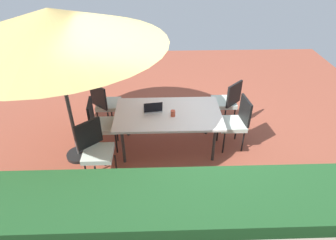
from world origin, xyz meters
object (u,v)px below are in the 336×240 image
object	(u,v)px
dining_table	(168,115)
chair_southeast	(106,103)
patio_umbrella	(51,27)
chair_northeast	(95,148)
chair_southwest	(227,101)
laptop	(153,109)
chair_west	(236,121)
cup	(173,113)
chair_east	(101,123)

from	to	relation	value
dining_table	chair_southeast	world-z (taller)	chair_southeast
patio_umbrella	chair_northeast	size ratio (longest dim) A/B	3.29
patio_umbrella	chair_southwest	bearing A→B (deg)	-161.43
laptop	dining_table	bearing A→B (deg)	158.09
chair_southeast	chair_southwest	world-z (taller)	same
chair_west	patio_umbrella	bearing A→B (deg)	-92.36
chair_northeast	laptop	world-z (taller)	chair_northeast
chair_southeast	cup	distance (m)	1.54
chair_southeast	chair_west	bearing A→B (deg)	-154.14
chair_southeast	laptop	world-z (taller)	chair_southeast
dining_table	chair_southwest	size ratio (longest dim) A/B	1.88
cup	dining_table	bearing A→B (deg)	-52.35
chair_northeast	chair_southwest	distance (m)	2.74
chair_northeast	chair_southeast	bearing A→B (deg)	50.36
patio_umbrella	chair_southeast	distance (m)	2.02
chair_east	chair_southwest	bearing A→B (deg)	-78.53
chair_northeast	chair_southwest	xyz separation A→B (m)	(-2.34, -1.41, 0.00)
patio_umbrella	chair_northeast	distance (m)	1.87
cup	chair_east	bearing A→B (deg)	-5.67
chair_southeast	chair_east	bearing A→B (deg)	133.67
patio_umbrella	chair_southeast	size ratio (longest dim) A/B	3.29
patio_umbrella	chair_southwest	size ratio (longest dim) A/B	3.29
chair_northeast	chair_east	size ratio (longest dim) A/B	1.00
chair_southeast	laptop	distance (m)	1.17
chair_northeast	cup	xyz separation A→B (m)	(-1.23, -0.59, 0.25)
chair_southeast	cup	xyz separation A→B (m)	(-1.28, 0.82, 0.25)
chair_southwest	chair_east	bearing A→B (deg)	-27.03
chair_west	laptop	xyz separation A→B (m)	(1.47, -0.06, 0.24)
chair_east	chair_west	distance (m)	2.39
chair_southwest	chair_west	xyz separation A→B (m)	(-0.02, 0.72, 0.00)
patio_umbrella	chair_east	world-z (taller)	patio_umbrella
cup	patio_umbrella	bearing A→B (deg)	3.71
chair_east	cup	size ratio (longest dim) A/B	9.20
dining_table	chair_east	size ratio (longest dim) A/B	1.88
chair_northeast	laptop	bearing A→B (deg)	-1.23
chair_southeast	cup	bearing A→B (deg)	-170.29
patio_umbrella	laptop	world-z (taller)	patio_umbrella
laptop	chair_southeast	bearing A→B (deg)	-42.65
chair_southeast	chair_southwest	xyz separation A→B (m)	(-2.39, -0.01, 0.00)
dining_table	patio_umbrella	xyz separation A→B (m)	(1.60, 0.21, 1.60)
dining_table	chair_east	bearing A→B (deg)	-1.06
chair_southeast	chair_northeast	distance (m)	1.41
dining_table	chair_southwest	world-z (taller)	chair_southwest
dining_table	laptop	distance (m)	0.29
dining_table	chair_northeast	bearing A→B (deg)	30.83
cup	chair_southeast	bearing A→B (deg)	-32.71
dining_table	chair_west	distance (m)	1.22
dining_table	chair_southwest	xyz separation A→B (m)	(-1.19, -0.72, -0.15)
laptop	chair_southwest	bearing A→B (deg)	-163.45
chair_southeast	chair_northeast	bearing A→B (deg)	134.24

